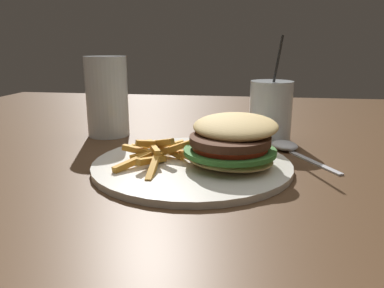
{
  "coord_description": "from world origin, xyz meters",
  "views": [
    {
      "loc": [
        0.12,
        -0.77,
        0.93
      ],
      "look_at": [
        0.04,
        -0.21,
        0.77
      ],
      "focal_mm": 35.0,
      "sensor_mm": 36.0,
      "label": 1
    }
  ],
  "objects_px": {
    "meal_plate_near": "(210,153)",
    "juice_glass": "(270,113)",
    "beer_glass": "(107,100)",
    "spoon": "(287,147)"
  },
  "relations": [
    {
      "from": "meal_plate_near",
      "to": "juice_glass",
      "type": "xyz_separation_m",
      "value": [
        0.1,
        0.2,
        0.03
      ]
    },
    {
      "from": "meal_plate_near",
      "to": "beer_glass",
      "type": "xyz_separation_m",
      "value": [
        -0.24,
        0.19,
        0.05
      ]
    },
    {
      "from": "juice_glass",
      "to": "spoon",
      "type": "height_order",
      "value": "juice_glass"
    },
    {
      "from": "beer_glass",
      "to": "spoon",
      "type": "relative_size",
      "value": 0.96
    },
    {
      "from": "meal_plate_near",
      "to": "beer_glass",
      "type": "height_order",
      "value": "beer_glass"
    },
    {
      "from": "meal_plate_near",
      "to": "juice_glass",
      "type": "bearing_deg",
      "value": 63.34
    },
    {
      "from": "meal_plate_near",
      "to": "beer_glass",
      "type": "relative_size",
      "value": 1.89
    },
    {
      "from": "meal_plate_near",
      "to": "spoon",
      "type": "distance_m",
      "value": 0.18
    },
    {
      "from": "meal_plate_near",
      "to": "juice_glass",
      "type": "relative_size",
      "value": 1.52
    },
    {
      "from": "beer_glass",
      "to": "spoon",
      "type": "xyz_separation_m",
      "value": [
        0.37,
        -0.07,
        -0.07
      ]
    }
  ]
}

